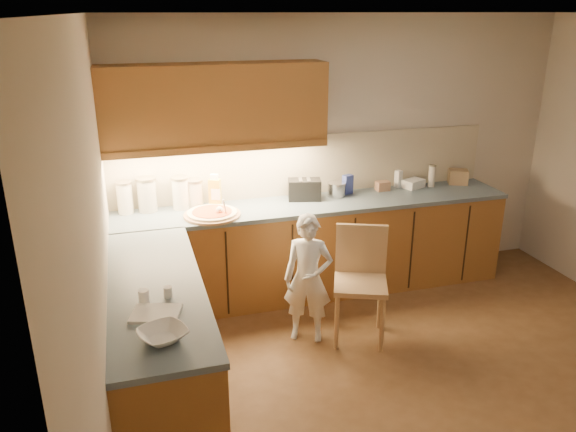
{
  "coord_description": "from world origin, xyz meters",
  "views": [
    {
      "loc": [
        -2.04,
        -3.03,
        2.61
      ],
      "look_at": [
        -0.8,
        1.2,
        1.0
      ],
      "focal_mm": 35.0,
      "sensor_mm": 36.0,
      "label": 1
    }
  ],
  "objects_px": {
    "pizza_on_board": "(212,214)",
    "oil_jug": "(215,192)",
    "child": "(308,279)",
    "wooden_chair": "(361,275)",
    "toaster": "(304,189)"
  },
  "relations": [
    {
      "from": "wooden_chair",
      "to": "oil_jug",
      "type": "xyz_separation_m",
      "value": [
        -1.03,
        0.99,
        0.51
      ]
    },
    {
      "from": "pizza_on_board",
      "to": "child",
      "type": "height_order",
      "value": "pizza_on_board"
    },
    {
      "from": "child",
      "to": "pizza_on_board",
      "type": "bearing_deg",
      "value": 157.54
    },
    {
      "from": "wooden_chair",
      "to": "toaster",
      "type": "bearing_deg",
      "value": 122.8
    },
    {
      "from": "pizza_on_board",
      "to": "oil_jug",
      "type": "xyz_separation_m",
      "value": [
        0.07,
        0.24,
        0.12
      ]
    },
    {
      "from": "pizza_on_board",
      "to": "oil_jug",
      "type": "height_order",
      "value": "oil_jug"
    },
    {
      "from": "child",
      "to": "wooden_chair",
      "type": "height_order",
      "value": "child"
    },
    {
      "from": "pizza_on_board",
      "to": "oil_jug",
      "type": "distance_m",
      "value": 0.28
    },
    {
      "from": "oil_jug",
      "to": "toaster",
      "type": "distance_m",
      "value": 0.85
    },
    {
      "from": "oil_jug",
      "to": "child",
      "type": "bearing_deg",
      "value": -57.63
    },
    {
      "from": "pizza_on_board",
      "to": "oil_jug",
      "type": "relative_size",
      "value": 1.6
    },
    {
      "from": "toaster",
      "to": "pizza_on_board",
      "type": "bearing_deg",
      "value": -153.18
    },
    {
      "from": "pizza_on_board",
      "to": "wooden_chair",
      "type": "bearing_deg",
      "value": -34.44
    },
    {
      "from": "child",
      "to": "wooden_chair",
      "type": "relative_size",
      "value": 1.15
    },
    {
      "from": "child",
      "to": "toaster",
      "type": "bearing_deg",
      "value": 98.26
    }
  ]
}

